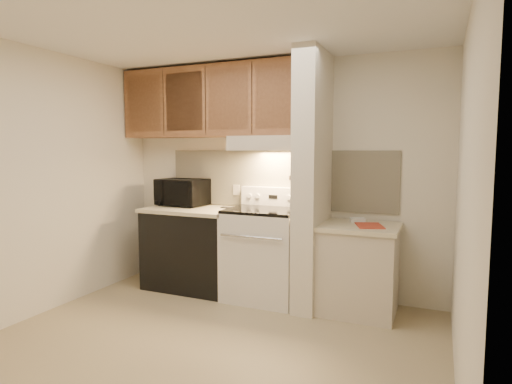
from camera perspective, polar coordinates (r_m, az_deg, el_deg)
The scene contains 50 objects.
floor at distance 3.68m, azimuth -6.12°, elevation -19.39°, with size 3.60×3.60×0.00m, color tan.
ceiling at distance 3.47m, azimuth -6.59°, elevation 21.39°, with size 3.60×3.60×0.00m, color white.
wall_back at distance 4.71m, azimuth 2.74°, elevation 1.90°, with size 3.60×0.02×2.50m, color silver.
wall_left at distance 4.52m, azimuth -26.58°, elevation 1.16°, with size 0.02×3.00×2.50m, color silver.
wall_right at distance 2.92m, azimuth 26.06°, elevation -0.96°, with size 0.02×3.00×2.50m, color silver.
backsplash at distance 4.70m, azimuth 2.69°, elevation 1.71°, with size 2.60×0.02×0.63m, color beige.
range_body at distance 4.51m, azimuth 1.13°, elevation -8.42°, with size 0.76×0.65×0.92m, color silver.
oven_window at distance 4.22m, azimuth -0.52°, elevation -8.86°, with size 0.50×0.01×0.30m, color black.
oven_handle at distance 4.14m, azimuth -0.74°, elevation -6.03°, with size 0.02×0.02×0.65m, color silver.
cooktop at distance 4.42m, azimuth 1.14°, elevation -2.44°, with size 0.74×0.64×0.03m, color black.
range_backguard at distance 4.67m, azimuth 2.47°, elevation -0.59°, with size 0.76×0.08×0.20m, color silver.
range_display at distance 4.63m, azimuth 2.29°, elevation -0.65°, with size 0.10×0.01×0.04m, color black.
range_knob_left_outer at distance 4.74m, azimuth -0.89°, elevation -0.50°, with size 0.05×0.05×0.02m, color silver.
range_knob_left_inner at distance 4.70m, azimuth 0.22°, elevation -0.55°, with size 0.05×0.05×0.02m, color silver.
range_knob_right_inner at distance 4.57m, azimuth 4.38°, elevation -0.75°, with size 0.05×0.05×0.02m, color silver.
range_knob_right_outer at distance 4.54m, azimuth 5.57°, elevation -0.80°, with size 0.05×0.05×0.02m, color silver.
dishwasher_front at distance 4.92m, azimuth -8.44°, elevation -7.60°, with size 1.00×0.63×0.87m, color black.
left_countertop at distance 4.84m, azimuth -8.52°, elevation -2.35°, with size 1.04×0.67×0.04m, color beige.
spoon_rest at distance 4.75m, azimuth -3.58°, elevation -2.12°, with size 0.20×0.06×0.01m, color black.
teal_jar at distance 5.20m, azimuth -10.52°, elevation -1.04°, with size 0.09×0.09×0.10m, color #1E666D.
outlet at distance 4.89m, azimuth -2.64°, elevation 0.27°, with size 0.08×0.01×0.12m, color beige.
microwave at distance 5.05m, azimuth -9.82°, elevation -0.04°, with size 0.56×0.38×0.31m, color black.
partition_pillar at distance 4.22m, azimuth 7.55°, elevation 1.42°, with size 0.22×0.70×2.50m, color beige.
pillar_trim at distance 4.25m, azimuth 6.06°, elevation 2.14°, with size 0.01×0.70×0.04m, color #8F5C39.
knife_strip at distance 4.20m, azimuth 5.78°, elevation 2.38°, with size 0.02×0.42×0.04m, color black.
knife_blade_a at distance 4.07m, azimuth 4.97°, elevation 0.88°, with size 0.01×0.04×0.16m, color silver.
knife_handle_a at distance 4.04m, azimuth 4.87°, elevation 2.97°, with size 0.02×0.02×0.10m, color black.
knife_blade_b at distance 4.14m, azimuth 5.28°, elevation 0.81°, with size 0.01×0.04×0.18m, color silver.
knife_handle_b at distance 4.14m, azimuth 5.33°, elevation 3.03°, with size 0.02×0.02×0.10m, color black.
knife_blade_c at distance 4.22m, azimuth 5.65°, elevation 0.77°, with size 0.01×0.04×0.20m, color silver.
knife_handle_c at distance 4.19m, azimuth 5.57°, elevation 3.06°, with size 0.02×0.02×0.10m, color black.
knife_blade_d at distance 4.28m, azimuth 5.92°, elevation 1.10°, with size 0.01×0.04×0.16m, color silver.
knife_handle_d at distance 4.27m, azimuth 5.94°, elevation 3.11°, with size 0.02×0.02×0.10m, color black.
knife_blade_e at distance 4.37m, azimuth 6.27°, elevation 1.06°, with size 0.01×0.04×0.18m, color silver.
knife_handle_e at distance 4.36m, azimuth 6.29°, elevation 3.15°, with size 0.02×0.02×0.10m, color black.
oven_mitt at distance 4.43m, azimuth 6.49°, elevation 0.13°, with size 0.03×0.10×0.23m, color slate.
right_cab_base at distance 4.26m, azimuth 13.45°, elevation -10.19°, with size 0.70×0.60×0.81m, color beige.
right_countertop at distance 4.17m, azimuth 13.59°, elevation -4.56°, with size 0.74×0.64×0.04m, color beige.
red_folder at distance 4.12m, azimuth 14.90°, elevation -4.35°, with size 0.23×0.31×0.01m, color #B43A26.
white_box at distance 4.35m, azimuth 13.36°, elevation -3.62°, with size 0.14×0.09×0.04m, color white.
range_hood at distance 4.49m, azimuth 1.77°, elevation 6.51°, with size 0.78×0.44×0.15m, color beige.
hood_lip at distance 4.30m, azimuth 0.73°, elevation 5.95°, with size 0.78×0.04×0.06m, color beige.
upper_cabinets at distance 4.86m, azimuth -5.76°, elevation 11.85°, with size 2.18×0.33×0.77m, color #8F5C39.
cab_door_a at distance 5.18m, azimuth -14.74°, elevation 11.31°, with size 0.46×0.01×0.63m, color #8F5C39.
cab_gap_a at distance 5.01m, azimuth -12.24°, elevation 11.56°, with size 0.01×0.01×0.73m, color black.
cab_door_b at distance 4.86m, azimuth -9.57°, elevation 11.80°, with size 0.46×0.01×0.63m, color #8F5C39.
cab_gap_b at distance 4.72m, azimuth -6.73°, elevation 12.03°, with size 0.01×0.01×0.73m, color black.
cab_door_c at distance 4.59m, azimuth -3.72°, elevation 12.23°, with size 0.46×0.01×0.63m, color #8F5C39.
cab_gap_c at distance 4.47m, azimuth -0.54°, elevation 12.42°, with size 0.01×0.01×0.73m, color black.
cab_door_d at distance 4.37m, azimuth 2.81°, elevation 12.57°, with size 0.46×0.01×0.63m, color #8F5C39.
Camera 1 is at (1.66, -2.90, 1.56)m, focal length 30.00 mm.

